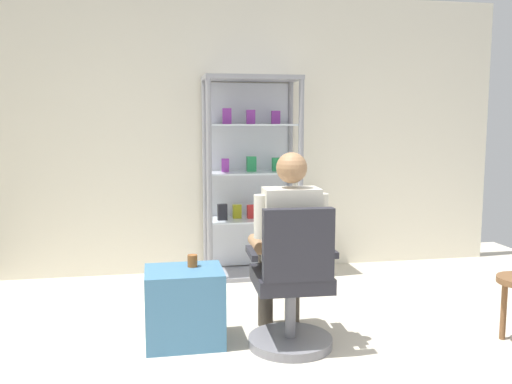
{
  "coord_description": "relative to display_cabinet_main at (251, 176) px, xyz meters",
  "views": [
    {
      "loc": [
        -0.52,
        -2.42,
        1.49
      ],
      "look_at": [
        0.18,
        1.29,
        1.0
      ],
      "focal_mm": 38.72,
      "sensor_mm": 36.0,
      "label": 1
    }
  ],
  "objects": [
    {
      "name": "display_cabinet_main",
      "position": [
        0.0,
        0.0,
        0.0
      ],
      "size": [
        0.9,
        0.45,
        1.9
      ],
      "color": "gray",
      "rests_on": "ground"
    },
    {
      "name": "tea_glass",
      "position": [
        -0.67,
        -1.53,
        -0.41
      ],
      "size": [
        0.07,
        0.07,
        0.08
      ],
      "primitive_type": "cylinder",
      "color": "brown",
      "rests_on": "storage_crate"
    },
    {
      "name": "seated_shopkeeper",
      "position": [
        -0.04,
        -1.67,
        -0.25
      ],
      "size": [
        0.5,
        0.57,
        1.29
      ],
      "color": "#3F382D",
      "rests_on": "ground"
    },
    {
      "name": "storage_crate",
      "position": [
        -0.73,
        -1.59,
        -0.7
      ],
      "size": [
        0.51,
        0.42,
        0.51
      ],
      "primitive_type": "cube",
      "color": "teal",
      "rests_on": "ground"
    },
    {
      "name": "office_chair",
      "position": [
        -0.05,
        -1.83,
        -0.56
      ],
      "size": [
        0.57,
        0.56,
        0.96
      ],
      "color": "slate",
      "rests_on": "ground"
    },
    {
      "name": "back_wall",
      "position": [
        -0.4,
        0.24,
        0.39
      ],
      "size": [
        6.0,
        0.1,
        2.7
      ],
      "primitive_type": "cube",
      "color": "silver",
      "rests_on": "ground"
    }
  ]
}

